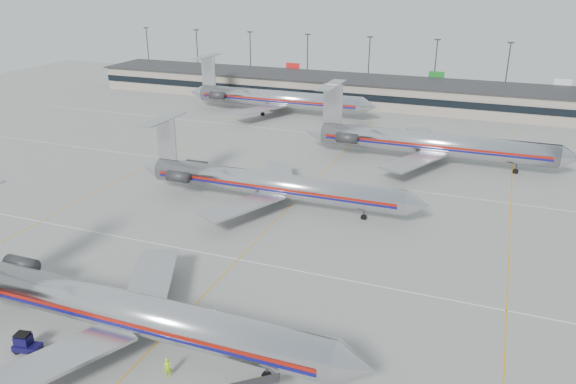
% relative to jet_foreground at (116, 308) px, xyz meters
% --- Properties ---
extents(ground, '(260.00, 260.00, 0.00)m').
position_rel_jet_foreground_xyz_m(ground, '(3.41, 8.09, -3.51)').
color(ground, gray).
rests_on(ground, ground).
extents(apron_markings, '(160.00, 0.15, 0.02)m').
position_rel_jet_foreground_xyz_m(apron_markings, '(3.41, 18.09, -3.50)').
color(apron_markings, silver).
rests_on(apron_markings, ground).
extents(terminal, '(162.00, 17.00, 6.25)m').
position_rel_jet_foreground_xyz_m(terminal, '(3.41, 106.07, -0.35)').
color(terminal, gray).
rests_on(terminal, ground).
extents(light_mast_row, '(163.60, 0.40, 15.28)m').
position_rel_jet_foreground_xyz_m(light_mast_row, '(3.41, 120.09, 5.07)').
color(light_mast_row, '#38383D').
rests_on(light_mast_row, ground).
extents(jet_foreground, '(46.22, 27.22, 12.10)m').
position_rel_jet_foreground_xyz_m(jet_foreground, '(0.00, 0.00, 0.00)').
color(jet_foreground, silver).
rests_on(jet_foreground, ground).
extents(jet_second_row, '(44.45, 26.18, 11.64)m').
position_rel_jet_foreground_xyz_m(jet_second_row, '(0.28, 34.68, -0.13)').
color(jet_second_row, silver).
rests_on(jet_second_row, ground).
extents(jet_third_row, '(47.65, 29.31, 13.03)m').
position_rel_jet_foreground_xyz_m(jet_third_row, '(19.04, 62.31, 0.27)').
color(jet_third_row, silver).
rests_on(jet_third_row, ground).
extents(jet_back_row, '(47.39, 29.15, 12.96)m').
position_rel_jet_foreground_xyz_m(jet_back_row, '(-20.01, 86.74, 0.25)').
color(jet_back_row, silver).
rests_on(jet_back_row, ground).
extents(tug_left, '(2.59, 1.63, 1.96)m').
position_rel_jet_foreground_xyz_m(tug_left, '(-6.74, -4.49, -2.62)').
color(tug_left, black).
rests_on(tug_left, ground).
extents(ramp_worker_near, '(0.80, 0.71, 1.83)m').
position_rel_jet_foreground_xyz_m(ramp_worker_near, '(6.89, -2.68, -2.60)').
color(ramp_worker_near, '#A0E815').
rests_on(ramp_worker_near, ground).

